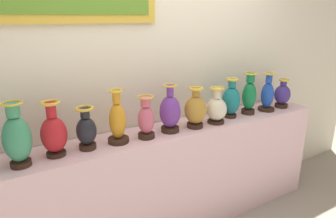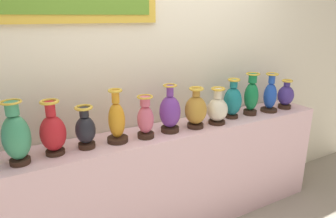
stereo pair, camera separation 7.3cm
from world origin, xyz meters
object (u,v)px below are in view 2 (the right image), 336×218
(vase_ivory, at_px, (217,109))
(vase_ochre, at_px, (196,110))
(vase_onyx, at_px, (85,129))
(vase_sapphire, at_px, (270,96))
(vase_indigo, at_px, (286,95))
(vase_rose, at_px, (145,119))
(vase_emerald, at_px, (251,96))
(vase_amber, at_px, (117,121))
(vase_crimson, at_px, (53,132))
(vase_jade, at_px, (16,136))
(vase_teal, at_px, (233,101))
(vase_violet, at_px, (170,112))

(vase_ivory, bearing_deg, vase_ochre, 177.77)
(vase_onyx, relative_size, vase_ivory, 0.96)
(vase_onyx, distance_m, vase_sapphire, 1.80)
(vase_indigo, bearing_deg, vase_ivory, -178.41)
(vase_rose, relative_size, vase_ivory, 1.04)
(vase_ivory, xyz_separation_m, vase_emerald, (0.44, 0.05, 0.05))
(vase_onyx, relative_size, vase_amber, 0.77)
(vase_rose, bearing_deg, vase_sapphire, 0.63)
(vase_crimson, bearing_deg, vase_jade, -170.15)
(vase_amber, bearing_deg, vase_indigo, -0.62)
(vase_jade, height_order, vase_onyx, vase_jade)
(vase_amber, xyz_separation_m, vase_indigo, (1.79, -0.02, -0.03))
(vase_crimson, bearing_deg, vase_sapphire, -0.59)
(vase_teal, bearing_deg, vase_amber, -179.37)
(vase_onyx, height_order, vase_violet, vase_violet)
(vase_jade, distance_m, vase_amber, 0.67)
(vase_onyx, height_order, vase_ochre, vase_ochre)
(vase_amber, bearing_deg, vase_emerald, 0.12)
(vase_crimson, xyz_separation_m, vase_onyx, (0.22, -0.00, -0.02))
(vase_onyx, bearing_deg, vase_violet, -1.09)
(vase_violet, height_order, vase_ochre, vase_violet)
(vase_ochre, bearing_deg, vase_rose, 179.21)
(vase_amber, bearing_deg, vase_sapphire, -0.52)
(vase_crimson, xyz_separation_m, vase_emerald, (1.78, -0.00, 0.02))
(vase_onyx, relative_size, vase_violet, 0.79)
(vase_crimson, relative_size, vase_sapphire, 1.00)
(vase_jade, relative_size, vase_onyx, 1.34)
(vase_crimson, distance_m, vase_onyx, 0.22)
(vase_ochre, height_order, vase_indigo, vase_ochre)
(vase_rose, relative_size, vase_emerald, 0.84)
(vase_jade, bearing_deg, vase_rose, 0.18)
(vase_amber, bearing_deg, vase_onyx, 179.08)
(vase_teal, bearing_deg, vase_jade, -178.59)
(vase_amber, distance_m, vase_emerald, 1.33)
(vase_jade, xyz_separation_m, vase_emerald, (2.00, 0.03, -0.00))
(vase_onyx, bearing_deg, vase_ochre, -2.46)
(vase_crimson, xyz_separation_m, vase_ivory, (1.35, -0.05, -0.03))
(vase_jade, height_order, vase_emerald, vase_jade)
(vase_ivory, xyz_separation_m, vase_sapphire, (0.67, 0.03, 0.02))
(vase_sapphire, height_order, vase_indigo, vase_sapphire)
(vase_jade, distance_m, vase_indigo, 2.45)
(vase_jade, xyz_separation_m, vase_violet, (1.11, 0.02, -0.02))
(vase_ivory, bearing_deg, vase_crimson, 177.85)
(vase_ivory, bearing_deg, vase_sapphire, 2.54)
(vase_ivory, bearing_deg, vase_indigo, 1.59)
(vase_ivory, xyz_separation_m, vase_teal, (0.22, 0.06, 0.03))
(vase_ivory, height_order, vase_emerald, vase_emerald)
(vase_indigo, bearing_deg, vase_rose, -179.64)
(vase_onyx, xyz_separation_m, vase_ochre, (0.91, -0.04, 0.01))
(vase_amber, relative_size, vase_sapphire, 1.06)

